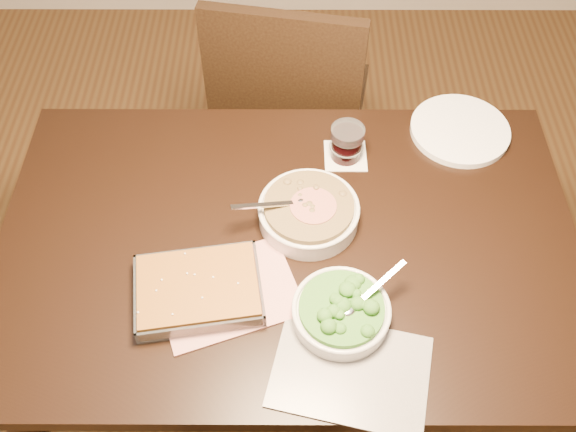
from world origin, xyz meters
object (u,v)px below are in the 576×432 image
object	(u,v)px
table	(288,261)
baking_dish	(198,290)
chair_far	(290,105)
wine_tumbler	(347,142)
dinner_plate	(460,130)
stew_bowl	(309,212)
broccoli_bowl	(341,312)

from	to	relation	value
table	baking_dish	bearing A→B (deg)	-141.82
chair_far	wine_tumbler	bearing A→B (deg)	120.24
dinner_plate	table	bearing A→B (deg)	-142.46
stew_bowl	broccoli_bowl	world-z (taller)	stew_bowl
stew_bowl	chair_far	world-z (taller)	chair_far
table	stew_bowl	distance (m)	0.15
baking_dish	wine_tumbler	bearing A→B (deg)	41.93
table	wine_tumbler	bearing A→B (deg)	60.78
broccoli_bowl	chair_far	xyz separation A→B (m)	(-0.11, 0.89, -0.23)
broccoli_bowl	wine_tumbler	bearing A→B (deg)	85.73
wine_tumbler	table	bearing A→B (deg)	-119.22
baking_dish	dinner_plate	xyz separation A→B (m)	(0.67, 0.52, -0.02)
dinner_plate	wine_tumbler	bearing A→B (deg)	-164.27
table	broccoli_bowl	world-z (taller)	broccoli_bowl
stew_bowl	chair_far	bearing A→B (deg)	94.21
stew_bowl	wine_tumbler	size ratio (longest dim) A/B	2.76
wine_tumbler	dinner_plate	distance (m)	0.33
wine_tumbler	dinner_plate	bearing A→B (deg)	15.73
chair_far	table	bearing A→B (deg)	99.95
table	broccoli_bowl	bearing A→B (deg)	-61.68
dinner_plate	chair_far	bearing A→B (deg)	145.71
stew_bowl	chair_far	xyz separation A→B (m)	(-0.05, 0.62, -0.23)
table	dinner_plate	distance (m)	0.60
broccoli_bowl	baking_dish	world-z (taller)	broccoli_bowl
baking_dish	dinner_plate	bearing A→B (deg)	29.04
table	baking_dish	xyz separation A→B (m)	(-0.20, -0.16, 0.12)
table	baking_dish	distance (m)	0.28
table	wine_tumbler	xyz separation A→B (m)	(0.15, 0.27, 0.15)
wine_tumbler	dinner_plate	xyz separation A→B (m)	(0.32, 0.09, -0.04)
baking_dish	chair_far	distance (m)	0.89
wine_tumbler	chair_far	size ratio (longest dim) A/B	0.10
broccoli_bowl	stew_bowl	bearing A→B (deg)	103.67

